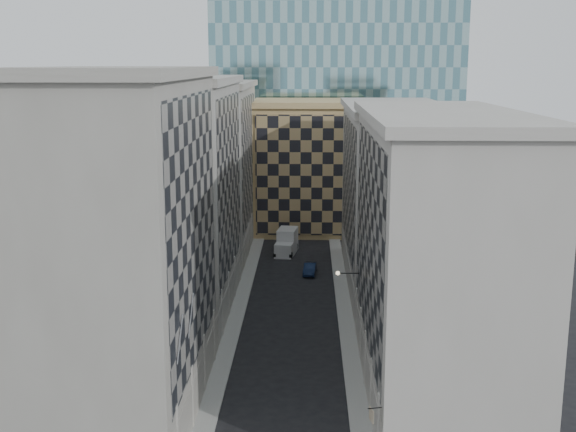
# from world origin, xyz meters

# --- Properties ---
(sidewalk_west) EXTENTS (1.50, 100.00, 0.15)m
(sidewalk_west) POSITION_xyz_m (-5.25, 30.00, 0.07)
(sidewalk_west) COLOR #989893
(sidewalk_west) RESTS_ON ground
(sidewalk_east) EXTENTS (1.50, 100.00, 0.15)m
(sidewalk_east) POSITION_xyz_m (5.25, 30.00, 0.07)
(sidewalk_east) COLOR #989893
(sidewalk_east) RESTS_ON ground
(bldg_left_a) EXTENTS (10.80, 22.80, 23.70)m
(bldg_left_a) POSITION_xyz_m (-10.88, 11.00, 11.82)
(bldg_left_a) COLOR gray
(bldg_left_a) RESTS_ON ground
(bldg_left_b) EXTENTS (10.80, 22.80, 22.70)m
(bldg_left_b) POSITION_xyz_m (-10.88, 33.00, 11.32)
(bldg_left_b) COLOR gray
(bldg_left_b) RESTS_ON ground
(bldg_left_c) EXTENTS (10.80, 22.80, 21.70)m
(bldg_left_c) POSITION_xyz_m (-10.88, 55.00, 10.83)
(bldg_left_c) COLOR gray
(bldg_left_c) RESTS_ON ground
(bldg_right_a) EXTENTS (10.80, 26.80, 20.70)m
(bldg_right_a) POSITION_xyz_m (10.88, 15.00, 10.32)
(bldg_right_a) COLOR #ABA69C
(bldg_right_a) RESTS_ON ground
(bldg_right_b) EXTENTS (10.80, 28.80, 19.70)m
(bldg_right_b) POSITION_xyz_m (10.89, 42.00, 9.85)
(bldg_right_b) COLOR #ABA69C
(bldg_right_b) RESTS_ON ground
(tan_block) EXTENTS (16.80, 14.80, 18.80)m
(tan_block) POSITION_xyz_m (2.00, 67.90, 9.44)
(tan_block) COLOR tan
(tan_block) RESTS_ON ground
(church_tower) EXTENTS (7.20, 7.20, 51.50)m
(church_tower) POSITION_xyz_m (0.00, 82.00, 26.95)
(church_tower) COLOR #312B26
(church_tower) RESTS_ON ground
(flagpoles_left) EXTENTS (0.10, 6.33, 2.33)m
(flagpoles_left) POSITION_xyz_m (-5.90, 6.00, 8.00)
(flagpoles_left) COLOR gray
(flagpoles_left) RESTS_ON ground
(bracket_lamp) EXTENTS (1.98, 0.36, 0.36)m
(bracket_lamp) POSITION_xyz_m (4.38, 24.00, 6.20)
(bracket_lamp) COLOR black
(bracket_lamp) RESTS_ON ground
(box_truck) EXTENTS (3.02, 5.87, 3.08)m
(box_truck) POSITION_xyz_m (-1.16, 53.86, 1.34)
(box_truck) COLOR silver
(box_truck) RESTS_ON ground
(dark_car) EXTENTS (1.67, 4.00, 1.28)m
(dark_car) POSITION_xyz_m (1.83, 44.48, 0.64)
(dark_car) COLOR #0F1B38
(dark_car) RESTS_ON ground
(shop_sign) EXTENTS (0.88, 0.77, 0.86)m
(shop_sign) POSITION_xyz_m (5.41, 3.00, 3.83)
(shop_sign) COLOR black
(shop_sign) RESTS_ON ground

